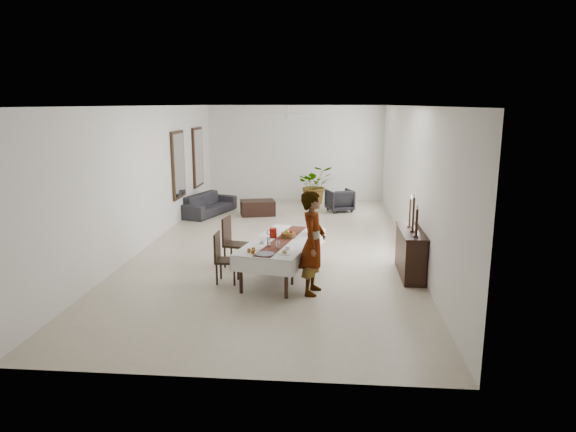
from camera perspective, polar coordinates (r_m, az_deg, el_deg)
The scene contains 87 objects.
floor at distance 12.06m, azimuth -1.22°, elevation -3.25°, with size 6.00×12.00×0.00m, color beige.
ceiling at distance 11.61m, azimuth -1.30°, elevation 12.15°, with size 6.00×12.00×0.02m, color white.
wall_back at distance 17.66m, azimuth 0.83°, elevation 7.03°, with size 6.00×0.02×3.20m, color white.
wall_front at distance 5.91m, azimuth -7.48°, elevation -3.89°, with size 6.00×0.02×3.20m, color white.
wall_left at distance 12.41m, azimuth -15.21°, elevation 4.32°, with size 0.02×12.00×3.20m, color white.
wall_right at distance 11.79m, azimuth 13.43°, elevation 4.01°, with size 0.02×12.00×3.20m, color white.
dining_table_top at distance 9.73m, azimuth -0.62°, elevation -2.90°, with size 0.94×2.26×0.05m, color black.
table_leg_fl at distance 9.01m, azimuth -5.25°, elevation -6.56°, with size 0.07×0.07×0.66m, color black.
table_leg_fr at distance 8.74m, azimuth -0.19°, elevation -7.12°, with size 0.07×0.07×0.66m, color black.
table_leg_bl at distance 10.93m, azimuth -0.95°, elevation -3.10°, with size 0.07×0.07×0.66m, color black.
table_leg_br at distance 10.71m, azimuth 3.27°, elevation -3.45°, with size 0.07×0.07×0.66m, color black.
tablecloth_top at distance 9.72m, azimuth -0.62°, elevation -2.74°, with size 1.11×2.43×0.01m, color silver.
tablecloth_drape_left at distance 9.94m, azimuth -3.64°, elevation -3.25°, with size 0.01×2.43×0.28m, color white.
tablecloth_drape_right at distance 9.61m, azimuth 2.51°, elevation -3.78°, with size 0.01×2.43×0.28m, color white.
tablecloth_drape_near at distance 8.67m, azimuth -3.09°, elevation -5.60°, with size 1.11×0.01×0.28m, color white.
tablecloth_drape_far at distance 10.88m, azimuth 1.35°, elevation -1.85°, with size 1.11×0.01×0.28m, color white.
table_runner at distance 9.72m, azimuth -0.62°, elevation -2.70°, with size 0.33×2.35×0.00m, color maroon.
red_pitcher at distance 9.90m, azimuth -1.66°, elevation -1.87°, with size 0.14×0.14×0.19m, color maroon.
pitcher_handle at distance 9.93m, azimuth -2.10°, elevation -1.84°, with size 0.11×0.11×0.02m, color maroon.
wine_glass_near at distance 9.11m, azimuth -1.13°, elevation -3.23°, with size 0.07×0.07×0.16m, color silver.
wine_glass_mid at distance 9.26m, azimuth -2.16°, elevation -2.98°, with size 0.07×0.07×0.16m, color silver.
teacup_right at distance 9.11m, azimuth -0.02°, elevation -3.56°, with size 0.08×0.08×0.06m, color white.
saucer_right at distance 9.12m, azimuth -0.02°, elevation -3.69°, with size 0.14×0.14×0.01m, color white.
teacup_left at distance 9.50m, azimuth -2.85°, elevation -2.90°, with size 0.08×0.08×0.06m, color silver.
saucer_left at distance 9.51m, azimuth -2.85°, elevation -3.03°, with size 0.14×0.14×0.01m, color white.
plate_near_right at distance 8.85m, azimuth -0.39°, elevation -4.18°, with size 0.23×0.23×0.01m, color white.
bread_near_right at distance 8.85m, azimuth -0.39°, elevation -4.02°, with size 0.08×0.08×0.08m, color tan.
plate_near_left at distance 9.17m, azimuth -3.66°, elevation -3.62°, with size 0.23×0.23×0.01m, color silver.
plate_far_left at distance 10.29m, azimuth -1.33°, elevation -1.82°, with size 0.23×0.23×0.01m, color white.
serving_tray at distance 8.82m, azimuth -2.60°, elevation -4.24°, with size 0.34×0.34×0.02m, color #45454B.
jam_jar_a at distance 8.86m, azimuth -3.93°, elevation -4.01°, with size 0.06×0.06×0.07m, color brown.
jam_jar_b at distance 8.94m, azimuth -4.36°, elevation -3.86°, with size 0.06×0.06×0.07m, color brown.
jam_jar_c at distance 9.01m, azimuth -3.86°, elevation -3.73°, with size 0.06×0.06×0.07m, color brown.
fruit_basket at distance 9.91m, azimuth 0.06°, elevation -2.13°, with size 0.28×0.28×0.09m, color brown.
fruit_red at distance 9.91m, azimuth 0.25°, elevation -1.72°, with size 0.08×0.08×0.08m, color maroon.
fruit_green at distance 9.93m, azimuth -0.10°, elevation -1.68°, with size 0.08×0.08×0.08m, color #467222.
fruit_yellow at distance 9.85m, azimuth -0.02°, elevation -1.80°, with size 0.08×0.08×0.08m, color gold.
chair_right_near_seat at distance 9.11m, azimuth 1.33°, elevation -5.25°, with size 0.47×0.47×0.05m, color black.
chair_right_near_leg_fl at distance 8.97m, azimuth 2.21°, elevation -7.27°, with size 0.05×0.05×0.46m, color black.
chair_right_near_leg_fr at distance 9.32m, azimuth 2.76°, elevation -6.51°, with size 0.05×0.05×0.46m, color black.
chair_right_near_leg_bl at distance 9.06m, azimuth -0.16°, elevation -7.06°, with size 0.05×0.05×0.46m, color black.
chair_right_near_leg_br at distance 9.41m, azimuth 0.48°, elevation -6.31°, with size 0.05×0.05×0.46m, color black.
chair_right_near_back at distance 8.97m, azimuth 2.66°, elevation -3.41°, with size 0.47×0.04×0.59m, color black.
chair_right_far_seat at distance 10.33m, azimuth 1.58°, elevation -3.46°, with size 0.41×0.41×0.05m, color black.
chair_right_far_leg_fl at distance 10.20m, azimuth 2.28°, elevation -5.00°, with size 0.04×0.04×0.41m, color black.
chair_right_far_leg_fr at distance 10.51m, azimuth 2.68°, elevation -4.47°, with size 0.04×0.04×0.41m, color black.
chair_right_far_leg_bl at distance 10.27m, azimuth 0.44°, elevation -4.86°, with size 0.04×0.04×0.41m, color black.
chair_right_far_leg_br at distance 10.58m, azimuth 0.89°, elevation -4.34°, with size 0.04×0.04×0.41m, color black.
chair_right_far_back at distance 10.21m, azimuth 2.61°, elevation -2.01°, with size 0.41×0.04×0.52m, color black.
chair_left_near_seat at distance 9.54m, azimuth -6.78°, elevation -4.96°, with size 0.40×0.40×0.05m, color black.
chair_left_near_leg_fl at distance 9.80m, azimuth -7.47°, elevation -5.87°, with size 0.04×0.04×0.39m, color black.
chair_left_near_leg_fr at distance 9.50m, azimuth -7.92°, elevation -6.48°, with size 0.04×0.04×0.39m, color black.
chair_left_near_leg_bl at distance 9.73m, azimuth -5.59°, elevation -5.95°, with size 0.04×0.04×0.39m, color black.
chair_left_near_leg_br at distance 9.42m, azimuth -5.98°, elevation -6.57°, with size 0.04×0.04×0.39m, color black.
chair_left_near_back at distance 9.51m, azimuth -7.89°, elevation -3.35°, with size 0.40×0.04×0.51m, color black.
chair_left_far_seat at distance 10.48m, azimuth -5.82°, elevation -3.19°, with size 0.43×0.43×0.05m, color black.
chair_left_far_leg_fl at distance 10.76m, azimuth -6.32°, elevation -4.09°, with size 0.04×0.04×0.42m, color black.
chair_left_far_leg_fr at distance 10.45m, azimuth -7.03°, elevation -4.60°, with size 0.04×0.04×0.42m, color black.
chair_left_far_leg_bl at distance 10.64m, azimuth -4.57°, elevation -4.24°, with size 0.04×0.04×0.42m, color black.
chair_left_far_leg_br at distance 10.33m, azimuth -5.24°, elevation -4.77°, with size 0.04×0.04×0.42m, color black.
chair_left_far_back at distance 10.48m, azimuth -6.84°, elevation -1.58°, with size 0.43×0.04×0.54m, color black.
woman at distance 8.83m, azimuth 2.80°, elevation -3.03°, with size 0.66×0.43×1.80m, color gray.
sideboard_body at distance 10.15m, azimuth 13.42°, elevation -4.07°, with size 0.39×1.44×0.87m, color black.
sideboard_top at distance 10.03m, azimuth 13.55°, elevation -1.61°, with size 0.42×1.50×0.03m, color black.
candlestick_near_base at distance 9.52m, azimuth 14.02°, elevation -2.21°, with size 0.10×0.10×0.03m, color black.
candlestick_near_shaft at distance 9.46m, azimuth 14.10°, elevation -0.71°, with size 0.05×0.05×0.48m, color black.
candlestick_near_candle at distance 9.40m, azimuth 14.19°, elevation 0.94°, with size 0.03×0.03×0.08m, color beige.
candlestick_mid_base at distance 9.89m, azimuth 13.68°, elevation -1.65°, with size 0.10×0.10×0.03m, color black.
candlestick_mid_shaft at distance 9.81m, azimuth 13.78°, elevation 0.20°, with size 0.05×0.05×0.63m, color black.
candlestick_mid_candle at distance 9.75m, azimuth 13.88°, elevation 2.22°, with size 0.03×0.03×0.08m, color silver.
candlestick_far_base at distance 10.26m, azimuth 13.36°, elevation -1.13°, with size 0.10×0.10×0.03m, color black.
candlestick_far_shaft at distance 10.20m, azimuth 13.44°, elevation 0.39°, with size 0.05×0.05×0.53m, color black.
candlestick_far_candle at distance 10.14m, azimuth 13.53°, elevation 2.07°, with size 0.03×0.03×0.08m, color beige.
sofa at distance 15.55m, azimuth -8.85°, elevation 1.32°, with size 2.08×0.81×0.61m, color #28262C.
armchair at distance 15.85m, azimuth 5.76°, elevation 1.75°, with size 0.73×0.75×0.68m, color #242227.
coffee_table at distance 15.27m, azimuth -3.39°, elevation 0.92°, with size 0.99×0.66×0.44m, color black.
potted_plant at distance 16.92m, azimuth 3.03°, elevation 3.49°, with size 1.15×1.00×1.28m, color #2C5923.
mirror_frame_near at distance 14.47m, azimuth -12.10°, elevation 5.57°, with size 0.06×1.05×1.85m, color black.
mirror_glass_near at distance 14.46m, azimuth -11.97°, elevation 5.57°, with size 0.01×0.90×1.70m, color silver.
mirror_frame_far at distance 16.47m, azimuth -9.99°, elevation 6.45°, with size 0.06×1.05×1.85m, color black.
mirror_glass_far at distance 16.47m, azimuth -9.87°, elevation 6.46°, with size 0.01×0.90×1.70m, color white.
fan_rod at distance 14.60m, azimuth -0.01°, elevation 11.80°, with size 0.04×0.04×0.20m, color silver.
fan_hub at distance 14.60m, azimuth -0.01°, elevation 11.02°, with size 0.16×0.16×0.08m, color beige.
fan_blade_n at distance 14.95m, azimuth 0.11°, elevation 11.05°, with size 0.10×0.55×0.01m, color silver.
fan_blade_s at distance 14.25m, azimuth -0.13°, elevation 10.98°, with size 0.10×0.55×0.01m, color silver.
fan_blade_e at distance 14.57m, azimuth 1.39°, elevation 11.01°, with size 0.55×0.10×0.01m, color white.
fan_blade_w at distance 14.63m, azimuth -1.40°, elevation 11.02°, with size 0.55×0.10×0.01m, color white.
Camera 1 is at (1.24, -11.54, 3.25)m, focal length 32.00 mm.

